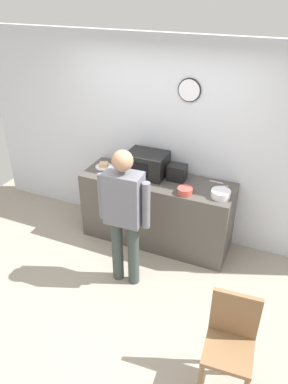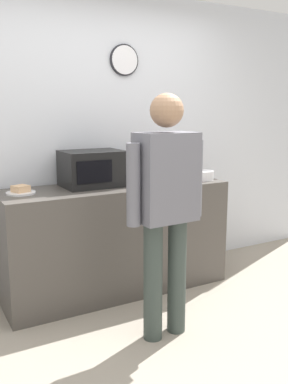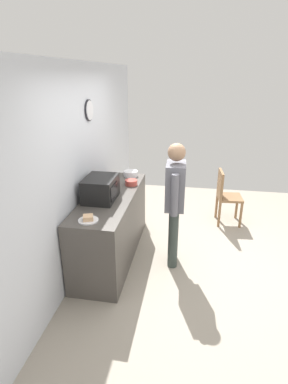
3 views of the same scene
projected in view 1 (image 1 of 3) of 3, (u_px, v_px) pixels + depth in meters
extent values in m
plane|color=#9E9384|center=(113.00, 299.00, 4.09)|extent=(6.00, 6.00, 0.00)
cube|color=silver|center=(167.00, 141.00, 4.70)|extent=(5.40, 0.10, 2.60)
cylinder|color=white|center=(189.00, 90.00, 4.20)|extent=(0.25, 0.03, 0.25)
cylinder|color=black|center=(189.00, 90.00, 4.20)|extent=(0.28, 0.02, 0.28)
cube|color=#4C4742|center=(157.00, 211.00, 4.81)|extent=(1.95, 0.62, 0.93)
cube|color=black|center=(147.00, 164.00, 4.62)|extent=(0.50, 0.38, 0.30)
cube|color=black|center=(136.00, 169.00, 4.49)|extent=(0.30, 0.01, 0.18)
cylinder|color=white|center=(104.00, 167.00, 4.87)|extent=(0.22, 0.22, 0.01)
cube|color=#DEAF81|center=(104.00, 165.00, 4.86)|extent=(0.14, 0.14, 0.05)
cylinder|color=white|center=(221.00, 194.00, 4.19)|extent=(0.23, 0.23, 0.08)
cylinder|color=#C64C42|center=(185.00, 191.00, 4.26)|extent=(0.18, 0.18, 0.08)
cube|color=black|center=(177.00, 172.00, 4.53)|extent=(0.22, 0.18, 0.20)
cube|color=silver|center=(216.00, 182.00, 4.51)|extent=(0.17, 0.03, 0.01)
cube|color=silver|center=(221.00, 187.00, 4.41)|extent=(0.16, 0.10, 0.01)
cylinder|color=#36413C|center=(133.00, 254.00, 4.14)|extent=(0.13, 0.13, 0.83)
cylinder|color=#36413C|center=(117.00, 249.00, 4.20)|extent=(0.13, 0.13, 0.83)
cube|color=slate|center=(124.00, 198.00, 3.81)|extent=(0.41, 0.26, 0.59)
cylinder|color=slate|center=(146.00, 205.00, 3.74)|extent=(0.09, 0.09, 0.53)
cylinder|color=slate|center=(102.00, 196.00, 3.90)|extent=(0.09, 0.09, 0.53)
sphere|color=#A37A5B|center=(122.00, 161.00, 3.59)|extent=(0.22, 0.22, 0.22)
cylinder|color=olive|center=(200.00, 382.00, 3.02)|extent=(0.04, 0.04, 0.45)
cylinder|color=olive|center=(208.00, 346.00, 3.31)|extent=(0.04, 0.04, 0.45)
cylinder|color=olive|center=(248.00, 358.00, 3.21)|extent=(0.04, 0.04, 0.45)
cube|color=olive|center=(228.00, 351.00, 2.99)|extent=(0.43, 0.43, 0.04)
cube|color=olive|center=(235.00, 314.00, 3.01)|extent=(0.40, 0.07, 0.45)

